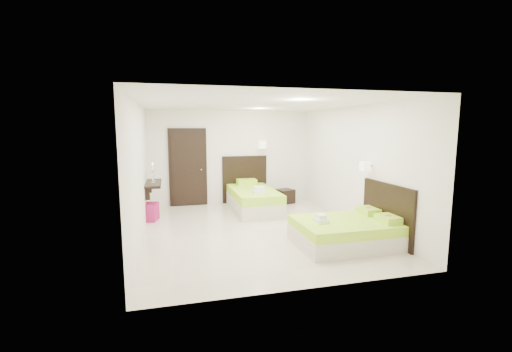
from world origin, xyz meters
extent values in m
plane|color=beige|center=(0.00, 0.00, 0.00)|extent=(5.50, 5.50, 0.00)
cube|color=beige|center=(0.39, 1.68, 0.17)|extent=(1.07, 2.14, 0.34)
cube|color=#98D822|center=(0.39, 1.68, 0.45)|extent=(1.06, 2.12, 0.21)
cube|color=black|center=(0.39, 2.72, 0.67)|extent=(1.28, 0.05, 1.34)
cube|color=#AEE129|center=(0.39, 2.48, 0.63)|extent=(0.54, 0.36, 0.15)
cylinder|color=#E13576|center=(0.39, 2.48, 0.71)|extent=(0.13, 0.13, 0.00)
cube|color=silver|center=(0.39, 1.09, 0.60)|extent=(0.32, 0.24, 0.09)
cube|color=silver|center=(0.39, 1.09, 0.68)|extent=(0.24, 0.18, 0.09)
cube|color=beige|center=(0.86, 2.57, 1.66)|extent=(0.19, 0.19, 0.21)
cylinder|color=#2D2116|center=(0.86, 2.65, 1.66)|extent=(0.03, 0.16, 0.03)
cube|color=beige|center=(1.37, -1.30, 0.14)|extent=(1.77, 1.33, 0.28)
cube|color=#98D822|center=(1.37, -1.30, 0.37)|extent=(1.75, 1.31, 0.18)
cube|color=black|center=(2.22, -1.30, 0.55)|extent=(0.05, 1.50, 1.10)
cube|color=#AEE129|center=(2.03, -1.61, 0.52)|extent=(0.30, 0.44, 0.12)
cylinder|color=#E13576|center=(2.03, -1.61, 0.59)|extent=(0.11, 0.11, 0.00)
cube|color=#AEE129|center=(2.03, -0.99, 0.52)|extent=(0.30, 0.44, 0.12)
cylinder|color=#E13576|center=(2.03, -0.99, 0.59)|extent=(0.11, 0.11, 0.00)
cube|color=silver|center=(0.88, -1.30, 0.49)|extent=(0.19, 0.27, 0.07)
cube|color=silver|center=(0.88, -1.30, 0.57)|extent=(0.15, 0.20, 0.07)
cube|color=beige|center=(2.07, -0.74, 1.37)|extent=(0.16, 0.16, 0.18)
cylinder|color=#2D2116|center=(2.15, -0.74, 1.37)|extent=(0.16, 0.03, 0.03)
cube|color=black|center=(1.48, 2.31, 0.20)|extent=(0.54, 0.51, 0.39)
cube|color=#95134F|center=(-2.20, 1.33, 0.20)|extent=(0.49, 0.49, 0.40)
cube|color=black|center=(-1.20, 2.71, 1.05)|extent=(1.02, 0.06, 2.14)
cube|color=black|center=(-1.20, 2.67, 1.05)|extent=(0.88, 0.04, 2.06)
cylinder|color=silver|center=(-0.85, 2.64, 1.00)|extent=(0.03, 0.10, 0.03)
cube|color=black|center=(-2.08, 1.60, 0.82)|extent=(0.35, 1.20, 0.06)
cube|color=black|center=(-2.19, 1.15, 0.67)|extent=(0.10, 0.04, 0.30)
cube|color=black|center=(-2.19, 2.05, 0.67)|extent=(0.10, 0.04, 0.30)
cylinder|color=silver|center=(-2.08, 1.45, 0.86)|extent=(0.10, 0.10, 0.02)
cylinder|color=silver|center=(-2.08, 1.45, 0.98)|extent=(0.02, 0.02, 0.22)
cone|color=silver|center=(-2.08, 1.45, 1.11)|extent=(0.07, 0.07, 0.04)
cylinder|color=white|center=(-2.08, 1.45, 1.20)|extent=(0.02, 0.02, 0.15)
sphere|color=#FFB23F|center=(-2.08, 1.45, 1.29)|extent=(0.02, 0.02, 0.02)
cylinder|color=silver|center=(-2.08, 1.75, 0.86)|extent=(0.10, 0.10, 0.02)
cylinder|color=silver|center=(-2.08, 1.75, 0.98)|extent=(0.02, 0.02, 0.22)
cone|color=silver|center=(-2.08, 1.75, 1.11)|extent=(0.07, 0.07, 0.04)
cylinder|color=white|center=(-2.08, 1.75, 1.20)|extent=(0.02, 0.02, 0.15)
sphere|color=#FFB23F|center=(-2.08, 1.75, 1.29)|extent=(0.02, 0.02, 0.02)
camera|label=1|loc=(-1.71, -6.74, 2.12)|focal=24.00mm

